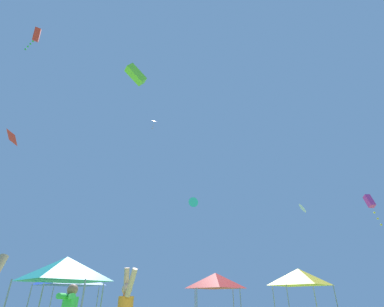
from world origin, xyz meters
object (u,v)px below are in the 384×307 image
at_px(canopy_tent_red, 216,281).
at_px(kite_red_box, 36,35).
at_px(canopy_tent_teal, 65,269).
at_px(kite_red_diamond, 13,138).
at_px(canopy_tent_blue, 70,276).
at_px(kite_purple_delta, 154,121).
at_px(canopy_tent_yellow, 299,277).
at_px(kite_magenta_box, 370,202).
at_px(kite_cyan_delta, 193,202).
at_px(kite_lime_box, 136,75).
at_px(kite_white_delta, 303,208).

bearing_deg(canopy_tent_red, kite_red_box, -146.19).
bearing_deg(canopy_tent_teal, kite_red_box, -177.54).
relative_size(kite_red_diamond, kite_red_box, 0.76).
xyz_separation_m(canopy_tent_blue, kite_red_diamond, (-9.38, 5.80, 11.57)).
relative_size(kite_purple_delta, kite_red_diamond, 1.30).
distance_m(canopy_tent_yellow, kite_red_box, 20.47).
bearing_deg(kite_magenta_box, kite_cyan_delta, 135.94).
bearing_deg(kite_magenta_box, kite_red_diamond, 171.83).
distance_m(kite_purple_delta, kite_red_box, 25.14).
relative_size(canopy_tent_red, kite_lime_box, 1.88).
xyz_separation_m(kite_white_delta, kite_purple_delta, (-19.79, -0.46, 12.68)).
distance_m(kite_white_delta, kite_cyan_delta, 15.49).
xyz_separation_m(kite_purple_delta, kite_magenta_box, (16.85, -16.37, -17.36)).
relative_size(canopy_tent_teal, canopy_tent_yellow, 0.94).
xyz_separation_m(canopy_tent_teal, kite_red_box, (-4.15, -0.18, 12.27)).
relative_size(canopy_tent_teal, kite_lime_box, 1.88).
height_order(kite_white_delta, kite_red_box, kite_red_box).
bearing_deg(kite_cyan_delta, canopy_tent_yellow, -62.65).
xyz_separation_m(kite_white_delta, kite_red_diamond, (-30.42, -12.88, 2.19)).
height_order(canopy_tent_red, canopy_tent_teal, same).
distance_m(kite_cyan_delta, kite_red_box, 20.24).
height_order(canopy_tent_blue, kite_magenta_box, kite_magenta_box).
relative_size(canopy_tent_red, kite_cyan_delta, 2.38).
distance_m(canopy_tent_blue, canopy_tent_teal, 4.59).
height_order(kite_cyan_delta, kite_purple_delta, kite_purple_delta).
height_order(kite_purple_delta, kite_magenta_box, kite_purple_delta).
xyz_separation_m(canopy_tent_red, kite_white_delta, (13.35, 16.23, 9.45)).
relative_size(canopy_tent_blue, kite_white_delta, 1.97).
relative_size(canopy_tent_red, kite_magenta_box, 1.34).
height_order(kite_purple_delta, kite_red_box, kite_purple_delta).
bearing_deg(canopy_tent_teal, canopy_tent_blue, 107.51).
height_order(canopy_tent_red, kite_magenta_box, kite_magenta_box).
relative_size(canopy_tent_red, kite_white_delta, 1.92).
bearing_deg(kite_purple_delta, canopy_tent_yellow, -55.70).
bearing_deg(canopy_tent_teal, kite_magenta_box, 20.43).
xyz_separation_m(kite_white_delta, kite_magenta_box, (-2.94, -16.83, -4.68)).
height_order(canopy_tent_red, kite_red_diamond, kite_red_diamond).
height_order(canopy_tent_teal, kite_lime_box, kite_lime_box).
bearing_deg(canopy_tent_blue, kite_red_box, -121.31).
relative_size(kite_cyan_delta, kite_purple_delta, 0.68).
bearing_deg(kite_red_diamond, canopy_tent_blue, -31.71).
xyz_separation_m(canopy_tent_blue, kite_white_delta, (21.04, 18.68, 9.38)).
xyz_separation_m(canopy_tent_teal, kite_purple_delta, (-0.13, 22.60, 22.12)).
height_order(canopy_tent_teal, canopy_tent_yellow, canopy_tent_yellow).
xyz_separation_m(canopy_tent_red, canopy_tent_blue, (-7.69, -2.45, 0.06)).
bearing_deg(kite_lime_box, canopy_tent_red, 39.98).
bearing_deg(kite_white_delta, kite_lime_box, -132.02).
height_order(canopy_tent_yellow, kite_red_box, kite_red_box).
relative_size(canopy_tent_blue, kite_purple_delta, 1.67).
distance_m(canopy_tent_blue, kite_red_diamond, 15.99).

